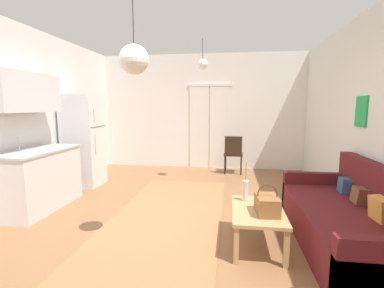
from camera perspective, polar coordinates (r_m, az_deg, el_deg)
The scene contains 12 objects.
ground_plane at distance 3.67m, azimuth -4.40°, elevation -17.68°, with size 5.50×7.64×0.10m, color #8E603D.
wall_back at distance 6.83m, azimuth 2.06°, elevation 6.59°, with size 5.10×0.13×2.77m.
area_rug at distance 3.96m, azimuth -5.17°, elevation -14.80°, with size 1.49×3.60×0.01m, color #B26B42.
couch at distance 3.54m, azimuth 30.36°, elevation -13.95°, with size 0.91×2.12×0.89m.
coffee_table at distance 3.19m, azimuth 13.45°, elevation -13.90°, with size 0.55×0.90×0.41m.
bamboo_vase at distance 3.37m, azimuth 11.02°, elevation -9.43°, with size 0.07×0.07×0.47m.
handbag at distance 3.04m, azimuth 15.28°, elevation -12.01°, with size 0.25×0.34×0.31m.
refrigerator at distance 5.67m, azimuth -21.59°, elevation 0.66°, with size 0.65×0.60×1.74m.
kitchen_counter at distance 4.67m, azimuth -29.52°, elevation -2.67°, with size 0.60×1.32×2.00m.
accent_chair at distance 6.29m, azimuth 8.56°, elevation -1.74°, with size 0.43×0.41×0.86m.
pendant_lamp_near at distance 2.81m, azimuth -11.90°, elevation 16.78°, with size 0.29×0.29×0.94m.
pendant_lamp_far at distance 5.38m, azimuth 2.20°, elevation 16.21°, with size 0.20×0.20×0.57m.
Camera 1 is at (0.73, -3.23, 1.53)m, focal length 25.72 mm.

